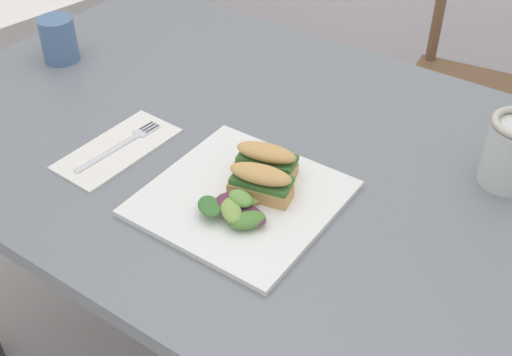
{
  "coord_description": "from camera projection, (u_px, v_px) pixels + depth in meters",
  "views": [
    {
      "loc": [
        0.65,
        -0.82,
        1.41
      ],
      "look_at": [
        0.19,
        -0.16,
        0.76
      ],
      "focal_mm": 44.88,
      "sensor_mm": 36.0,
      "label": 1
    }
  ],
  "objects": [
    {
      "name": "salad_mixed_greens",
      "position": [
        237.0,
        208.0,
        0.97
      ],
      "size": [
        0.12,
        0.13,
        0.03
      ],
      "color": "#518438",
      "rests_on": "plate_lunch"
    },
    {
      "name": "sandwich_half_back",
      "position": [
        266.0,
        160.0,
        1.05
      ],
      "size": [
        0.11,
        0.07,
        0.06
      ],
      "color": "tan",
      "rests_on": "plate_lunch"
    },
    {
      "name": "fork_on_napkin",
      "position": [
        125.0,
        143.0,
        1.14
      ],
      "size": [
        0.03,
        0.19,
        0.0
      ],
      "color": "silver",
      "rests_on": "napkin_folded"
    },
    {
      "name": "mason_jar_iced_tea",
      "position": [
        512.0,
        155.0,
        1.03
      ],
      "size": [
        0.09,
        0.09,
        0.12
      ],
      "color": "#C67528",
      "rests_on": "dining_table"
    },
    {
      "name": "dining_table",
      "position": [
        268.0,
        198.0,
        1.21
      ],
      "size": [
        1.39,
        0.85,
        0.74
      ],
      "color": "slate",
      "rests_on": "ground"
    },
    {
      "name": "ground_plane",
      "position": [
        233.0,
        343.0,
        1.7
      ],
      "size": [
        7.61,
        7.61,
        0.0
      ],
      "primitive_type": "plane",
      "color": "gray"
    },
    {
      "name": "cup_extra_side",
      "position": [
        59.0,
        39.0,
        1.36
      ],
      "size": [
        0.08,
        0.08,
        0.09
      ],
      "primitive_type": "cylinder",
      "color": "#4C6B93",
      "rests_on": "dining_table"
    },
    {
      "name": "sandwich_half_front",
      "position": [
        261.0,
        182.0,
        1.0
      ],
      "size": [
        0.11,
        0.07,
        0.06
      ],
      "color": "tan",
      "rests_on": "plate_lunch"
    },
    {
      "name": "chair_wooden_far",
      "position": [
        476.0,
        93.0,
        1.83
      ],
      "size": [
        0.45,
        0.45,
        0.87
      ],
      "color": "brown",
      "rests_on": "ground"
    },
    {
      "name": "plate_lunch",
      "position": [
        242.0,
        198.0,
        1.02
      ],
      "size": [
        0.29,
        0.29,
        0.01
      ],
      "primitive_type": "cube",
      "color": "white",
      "rests_on": "dining_table"
    },
    {
      "name": "napkin_folded",
      "position": [
        118.0,
        149.0,
        1.13
      ],
      "size": [
        0.12,
        0.23,
        0.0
      ],
      "primitive_type": "cube",
      "rotation": [
        0.0,
        0.0,
        -0.04
      ],
      "color": "silver",
      "rests_on": "dining_table"
    }
  ]
}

